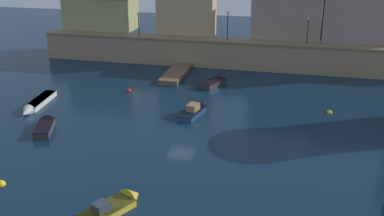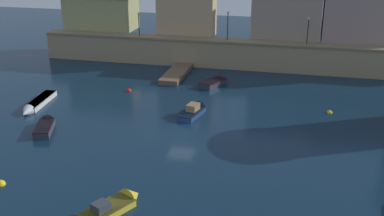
% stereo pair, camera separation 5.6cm
% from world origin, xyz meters
% --- Properties ---
extents(ground_plane, '(128.52, 128.52, 0.00)m').
position_xyz_m(ground_plane, '(0.00, 0.00, 0.00)').
color(ground_plane, '#0C2338').
extents(quay_wall, '(52.01, 2.71, 3.89)m').
position_xyz_m(quay_wall, '(0.00, 22.63, 1.96)').
color(quay_wall, '#9E8966').
rests_on(quay_wall, ground).
extents(old_town_backdrop, '(48.85, 5.98, 7.67)m').
position_xyz_m(old_town_backdrop, '(1.08, 26.17, 7.08)').
color(old_town_backdrop, tan).
rests_on(old_town_backdrop, ground).
extents(pier_dock, '(2.49, 8.66, 0.70)m').
position_xyz_m(pier_dock, '(-5.02, 17.09, 0.30)').
color(pier_dock, brown).
rests_on(pier_dock, ground).
extents(quay_lamp_0, '(0.32, 0.32, 3.25)m').
position_xyz_m(quay_lamp_0, '(-11.96, 22.63, 6.07)').
color(quay_lamp_0, black).
rests_on(quay_lamp_0, quay_wall).
extents(quay_lamp_1, '(0.32, 0.32, 3.90)m').
position_xyz_m(quay_lamp_1, '(0.77, 22.63, 6.44)').
color(quay_lamp_1, black).
rests_on(quay_lamp_1, quay_wall).
extents(quay_lamp_2, '(0.32, 0.32, 3.46)m').
position_xyz_m(quay_lamp_2, '(11.38, 22.63, 6.19)').
color(quay_lamp_2, black).
rests_on(quay_lamp_2, quay_wall).
extents(moored_boat_0, '(2.91, 4.93, 1.36)m').
position_xyz_m(moored_boat_0, '(-12.75, -2.76, 0.38)').
color(moored_boat_0, '#333338').
rests_on(moored_boat_0, ground).
extents(moored_boat_2, '(2.54, 4.99, 1.71)m').
position_xyz_m(moored_boat_2, '(0.39, 4.50, 0.38)').
color(moored_boat_2, navy).
rests_on(moored_boat_2, ground).
extents(moored_boat_3, '(3.50, 4.86, 1.61)m').
position_xyz_m(moored_boat_3, '(0.81, 14.65, 0.38)').
color(moored_boat_3, '#333338').
rests_on(moored_boat_3, ground).
extents(moored_boat_4, '(3.66, 4.97, 1.59)m').
position_xyz_m(moored_boat_4, '(-0.94, -14.02, 0.33)').
color(moored_boat_4, gold).
rests_on(moored_boat_4, ground).
extents(moored_boat_6, '(2.02, 7.23, 1.26)m').
position_xyz_m(moored_boat_6, '(-16.81, 2.45, 0.33)').
color(moored_boat_6, silver).
rests_on(moored_boat_6, ground).
extents(mooring_buoy_0, '(0.73, 0.73, 0.73)m').
position_xyz_m(mooring_buoy_0, '(-10.67, -13.05, 0.00)').
color(mooring_buoy_0, yellow).
rests_on(mooring_buoy_0, ground).
extents(mooring_buoy_1, '(0.56, 0.56, 0.56)m').
position_xyz_m(mooring_buoy_1, '(14.10, 7.87, 0.00)').
color(mooring_buoy_1, yellow).
rests_on(mooring_buoy_1, ground).
extents(mooring_buoy_2, '(0.62, 0.62, 0.62)m').
position_xyz_m(mooring_buoy_2, '(-8.94, 9.71, 0.00)').
color(mooring_buoy_2, red).
rests_on(mooring_buoy_2, ground).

